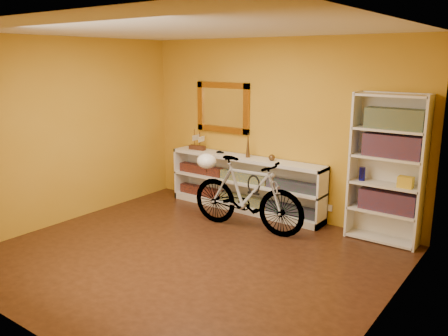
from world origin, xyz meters
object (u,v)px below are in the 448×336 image
Objects in this scene: bicycle at (247,194)px; helmet at (207,161)px; bookcase at (387,169)px; console_unit at (245,184)px.

bicycle is 6.02× the size of helmet.
bookcase is 2.40m from helmet.
helmet is (-0.17, -0.72, 0.47)m from console_unit.
helmet is at bearing -161.94° from bookcase.
bicycle reaches higher than console_unit.
helmet is at bearing -103.46° from console_unit.
bicycle is 0.76m from helmet.
bookcase is 1.10× the size of bicycle.
console_unit is 9.10× the size of helmet.
bookcase reaches higher than bicycle.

